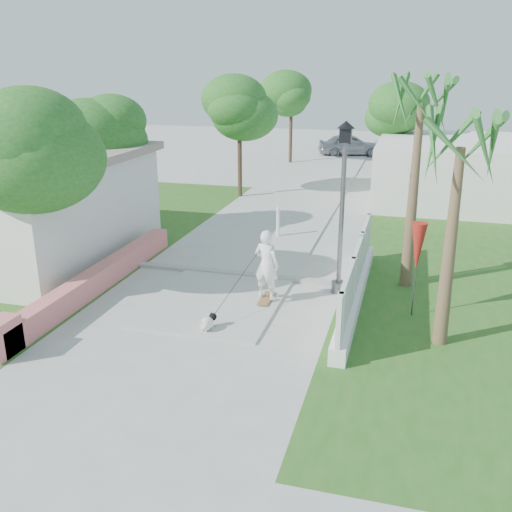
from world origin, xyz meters
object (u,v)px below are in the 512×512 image
(skateboarder, at_px, (245,277))
(street_lamp, at_px, (342,203))
(dog, at_px, (208,322))
(bollard, at_px, (278,221))
(parked_car, at_px, (350,145))
(patio_umbrella, at_px, (418,249))

(skateboarder, bearing_deg, street_lamp, -126.58)
(street_lamp, distance_m, dog, 4.57)
(bollard, bearing_deg, street_lamp, -59.04)
(bollard, relative_size, dog, 1.90)
(street_lamp, bearing_deg, parked_car, 95.79)
(skateboarder, bearing_deg, dog, 84.87)
(street_lamp, bearing_deg, skateboarder, -139.84)
(patio_umbrella, distance_m, parked_car, 25.61)
(bollard, height_order, patio_umbrella, patio_umbrella)
(patio_umbrella, xyz_separation_m, dog, (-4.41, -2.12, -1.46))
(street_lamp, bearing_deg, bollard, 120.96)
(bollard, relative_size, patio_umbrella, 0.47)
(street_lamp, distance_m, parked_car, 24.40)
(street_lamp, distance_m, bollard, 5.56)
(parked_car, bearing_deg, bollard, 162.29)
(street_lamp, distance_m, skateboarder, 3.11)
(bollard, relative_size, skateboarder, 0.47)
(skateboarder, height_order, dog, skateboarder)
(street_lamp, height_order, parked_car, street_lamp)
(street_lamp, xyz_separation_m, parked_car, (-2.46, 24.21, -1.72))
(bollard, xyz_separation_m, skateboarder, (0.65, -6.23, 0.26))
(patio_umbrella, distance_m, dog, 5.11)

